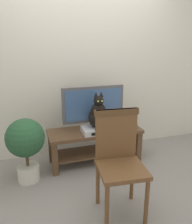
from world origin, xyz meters
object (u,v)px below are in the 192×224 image
(tv_stand, at_px, (95,139))
(wooden_chair, at_px, (119,155))
(tv, at_px, (93,106))
(potted_plant, at_px, (26,143))
(cat, at_px, (98,114))
(book_stack, at_px, (127,123))
(media_box, at_px, (97,130))

(tv_stand, relative_size, wooden_chair, 1.24)
(tv, height_order, wooden_chair, tv)
(potted_plant, bearing_deg, tv_stand, 12.01)
(wooden_chair, bearing_deg, cat, 85.29)
(tv_stand, relative_size, book_stack, 4.94)
(cat, height_order, potted_plant, cat)
(media_box, xyz_separation_m, cat, (0.00, -0.01, 0.22))
(wooden_chair, xyz_separation_m, book_stack, (0.51, 0.91, -0.04))
(cat, bearing_deg, tv, 92.76)
(cat, height_order, book_stack, cat)
(tv_stand, distance_m, potted_plant, 0.94)
(tv, height_order, potted_plant, tv)
(tv_stand, distance_m, book_stack, 0.50)
(tv_stand, xyz_separation_m, cat, (0.01, -0.10, 0.39))
(potted_plant, bearing_deg, cat, 5.47)
(wooden_chair, relative_size, potted_plant, 1.29)
(book_stack, distance_m, potted_plant, 1.36)
(media_box, xyz_separation_m, potted_plant, (-0.91, -0.10, -0.02))
(tv_stand, height_order, media_box, media_box)
(media_box, bearing_deg, wooden_chair, -94.57)
(tv_stand, relative_size, tv, 1.49)
(tv, xyz_separation_m, potted_plant, (-0.90, -0.26, -0.29))
(tv_stand, bearing_deg, cat, -85.37)
(tv_stand, height_order, book_stack, book_stack)
(media_box, relative_size, cat, 0.86)
(cat, bearing_deg, potted_plant, -174.53)
(tv_stand, height_order, wooden_chair, wooden_chair)
(wooden_chair, height_order, book_stack, wooden_chair)
(tv, bearing_deg, potted_plant, -163.78)
(book_stack, bearing_deg, tv, 164.70)
(book_stack, bearing_deg, cat, -173.12)
(media_box, xyz_separation_m, wooden_chair, (-0.07, -0.87, 0.07))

